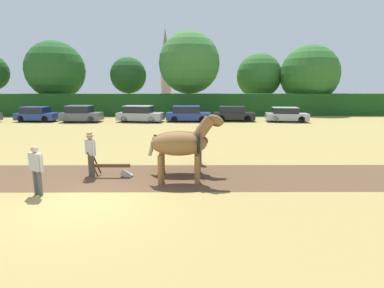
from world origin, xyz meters
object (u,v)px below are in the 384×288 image
at_px(church_spire, 166,63).
at_px(plow, 115,169).
at_px(draft_horse_lead_left, 182,144).
at_px(tree_center_left, 128,75).
at_px(tree_right, 309,74).
at_px(parked_car_center_right, 188,114).
at_px(tree_center, 189,63).
at_px(farmer_beside_team, 199,141).
at_px(parked_car_center_left, 81,114).
at_px(parked_car_center, 140,114).
at_px(tree_left, 55,70).
at_px(tree_center_right, 259,76).
at_px(draft_horse_lead_right, 183,141).
at_px(parked_car_left, 37,114).
at_px(farmer_at_plow, 90,150).
at_px(parked_car_right, 233,114).
at_px(parked_car_far_right, 286,115).
at_px(farmer_onlooker_left, 36,167).

bearing_deg(church_spire, plow, -88.26).
bearing_deg(draft_horse_lead_left, tree_center_left, 104.76).
distance_m(tree_right, parked_car_center_right, 18.31).
relative_size(tree_center, farmer_beside_team, 5.89).
bearing_deg(farmer_beside_team, church_spire, 61.53).
distance_m(parked_car_center_left, parked_car_center, 5.72).
height_order(tree_left, parked_car_center, tree_left).
relative_size(tree_left, church_spire, 0.55).
height_order(tree_center_left, parked_car_center_right, tree_center_left).
height_order(tree_center_right, parked_car_center_left, tree_center_right).
bearing_deg(plow, farmer_beside_team, 34.30).
xyz_separation_m(tree_left, plow, (13.64, -27.90, -5.09)).
relative_size(tree_center, draft_horse_lead_left, 3.63).
height_order(draft_horse_lead_right, parked_car_center_left, draft_horse_lead_right).
distance_m(tree_left, parked_car_left, 10.34).
xyz_separation_m(parked_car_center_left, parked_car_center_right, (10.44, 0.23, -0.03)).
bearing_deg(parked_car_center, draft_horse_lead_right, -65.53).
xyz_separation_m(draft_horse_lead_right, parked_car_center_right, (0.33, 17.86, -0.55)).
bearing_deg(tree_center_right, parked_car_center, -141.66).
height_order(tree_right, plow, tree_right).
bearing_deg(tree_center_right, tree_right, -21.24).
relative_size(farmer_at_plow, parked_car_center, 0.37).
bearing_deg(parked_car_center, parked_car_center_right, 13.04).
bearing_deg(parked_car_right, parked_car_center_left, -172.57).
height_order(draft_horse_lead_left, draft_horse_lead_right, draft_horse_lead_left).
distance_m(draft_horse_lead_left, farmer_beside_team, 2.99).
relative_size(parked_car_left, parked_car_far_right, 0.98).
bearing_deg(parked_car_center_right, parked_car_left, -178.36).
bearing_deg(parked_car_center, parked_car_left, -172.83).
relative_size(church_spire, parked_car_right, 3.89).
relative_size(tree_right, draft_horse_lead_left, 3.08).
distance_m(tree_center_right, farmer_at_plow, 32.57).
bearing_deg(draft_horse_lead_right, tree_left, 121.72).
bearing_deg(parked_car_center_right, tree_center_left, 128.32).
bearing_deg(farmer_at_plow, tree_center_right, 22.02).
distance_m(parked_car_center_left, parked_car_right, 15.02).
bearing_deg(parked_car_center_left, parked_car_center, 3.41).
distance_m(draft_horse_lead_left, parked_car_center, 19.43).
height_order(tree_right, parked_car_left, tree_right).
relative_size(farmer_onlooker_left, parked_car_center_left, 0.42).
bearing_deg(farmer_beside_team, parked_car_left, 99.16).
relative_size(tree_left, draft_horse_lead_right, 3.07).
bearing_deg(tree_center, tree_left, 177.38).
distance_m(parked_car_left, parked_car_center_left, 4.60).
relative_size(draft_horse_lead_left, farmer_at_plow, 1.61).
xyz_separation_m(tree_center_left, parked_car_center_right, (7.78, -11.03, -4.10)).
distance_m(draft_horse_lead_left, parked_car_right, 20.10).
height_order(draft_horse_lead_right, parked_car_right, draft_horse_lead_right).
relative_size(tree_center, church_spire, 0.61).
bearing_deg(tree_right, parked_car_center_right, -150.25).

